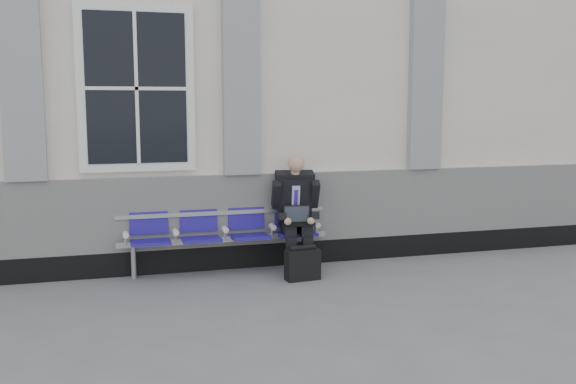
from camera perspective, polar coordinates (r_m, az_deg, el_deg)
name	(u,v)px	position (r m, az deg, el deg)	size (l,w,h in m)	color
ground	(114,315)	(6.69, -15.17, -10.49)	(70.00, 70.00, 0.00)	slate
station_building	(104,93)	(9.83, -16.04, 8.44)	(14.40, 4.40, 4.49)	silver
bench	(224,228)	(7.95, -5.71, -3.22)	(2.60, 0.47, 0.91)	#9EA0A3
businessman	(296,209)	(7.98, 0.70, -1.48)	(0.61, 0.82, 1.45)	black
briefcase	(303,264)	(7.63, 1.30, -6.41)	(0.42, 0.21, 0.42)	black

